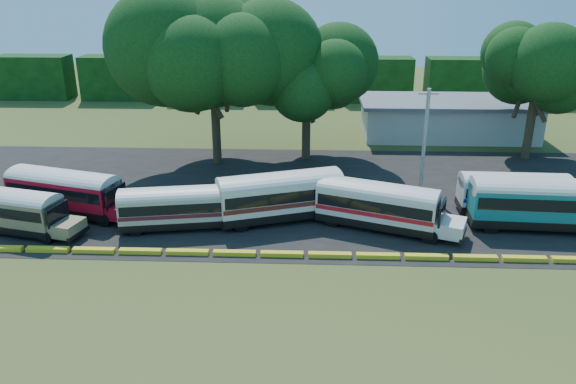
{
  "coord_description": "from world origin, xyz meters",
  "views": [
    {
      "loc": [
        3.2,
        -30.38,
        16.54
      ],
      "look_at": [
        1.67,
        6.0,
        2.4
      ],
      "focal_mm": 35.0,
      "sensor_mm": 36.0,
      "label": 1
    }
  ],
  "objects_px": {
    "bus_teal": "(541,201)",
    "tree_west": "(212,51)",
    "bus_white_red": "(381,204)",
    "bus_beige": "(10,208)",
    "bus_cream_west": "(177,206)",
    "bus_red": "(67,190)"
  },
  "relations": [
    {
      "from": "bus_red",
      "to": "tree_west",
      "type": "bearing_deg",
      "value": 70.65
    },
    {
      "from": "bus_white_red",
      "to": "bus_red",
      "type": "bearing_deg",
      "value": -162.98
    },
    {
      "from": "bus_beige",
      "to": "bus_teal",
      "type": "height_order",
      "value": "bus_teal"
    },
    {
      "from": "bus_white_red",
      "to": "bus_beige",
      "type": "bearing_deg",
      "value": -155.43
    },
    {
      "from": "bus_beige",
      "to": "bus_teal",
      "type": "xyz_separation_m",
      "value": [
        36.23,
        2.07,
        0.31
      ]
    },
    {
      "from": "bus_beige",
      "to": "tree_west",
      "type": "bearing_deg",
      "value": 67.38
    },
    {
      "from": "tree_west",
      "to": "bus_beige",
      "type": "bearing_deg",
      "value": -126.31
    },
    {
      "from": "bus_beige",
      "to": "tree_west",
      "type": "height_order",
      "value": "tree_west"
    },
    {
      "from": "bus_cream_west",
      "to": "bus_white_red",
      "type": "height_order",
      "value": "bus_white_red"
    },
    {
      "from": "bus_beige",
      "to": "bus_cream_west",
      "type": "height_order",
      "value": "bus_beige"
    },
    {
      "from": "bus_red",
      "to": "bus_teal",
      "type": "relative_size",
      "value": 0.94
    },
    {
      "from": "bus_teal",
      "to": "bus_red",
      "type": "bearing_deg",
      "value": -178.45
    },
    {
      "from": "bus_red",
      "to": "bus_white_red",
      "type": "height_order",
      "value": "bus_red"
    },
    {
      "from": "bus_teal",
      "to": "tree_west",
      "type": "bearing_deg",
      "value": 154.28
    },
    {
      "from": "bus_red",
      "to": "bus_cream_west",
      "type": "distance_m",
      "value": 8.85
    },
    {
      "from": "bus_teal",
      "to": "tree_west",
      "type": "distance_m",
      "value": 29.36
    },
    {
      "from": "bus_red",
      "to": "bus_cream_west",
      "type": "xyz_separation_m",
      "value": [
        8.6,
        -2.08,
        -0.23
      ]
    },
    {
      "from": "bus_red",
      "to": "bus_teal",
      "type": "distance_m",
      "value": 33.62
    },
    {
      "from": "bus_beige",
      "to": "bus_teal",
      "type": "relative_size",
      "value": 0.86
    },
    {
      "from": "bus_red",
      "to": "bus_white_red",
      "type": "distance_m",
      "value": 22.64
    },
    {
      "from": "bus_white_red",
      "to": "bus_teal",
      "type": "relative_size",
      "value": 0.92
    },
    {
      "from": "tree_west",
      "to": "bus_red",
      "type": "bearing_deg",
      "value": -125.38
    }
  ]
}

